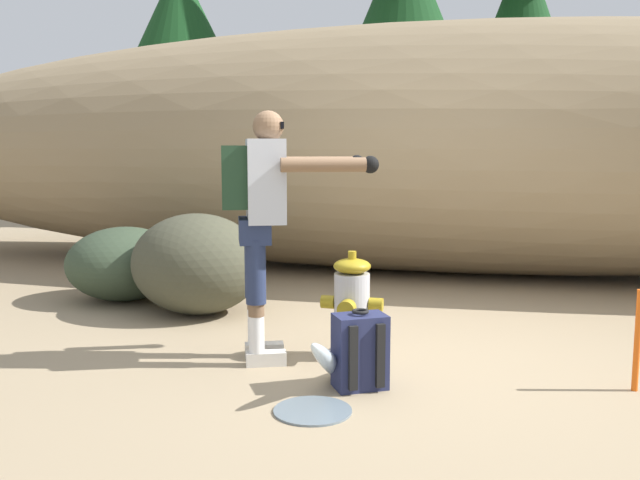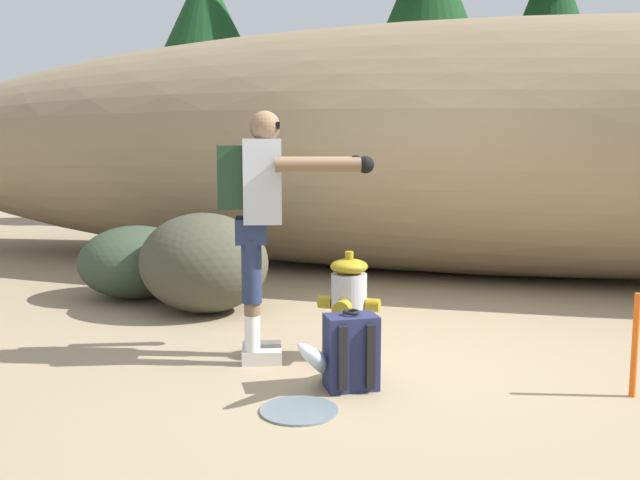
% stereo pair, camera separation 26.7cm
% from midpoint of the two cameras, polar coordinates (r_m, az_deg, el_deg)
% --- Properties ---
extents(ground_plane, '(56.00, 56.00, 0.04)m').
position_cam_midpoint_polar(ground_plane, '(4.79, 3.76, -9.74)').
color(ground_plane, '#998466').
extents(dirt_embankment, '(15.48, 3.20, 2.78)m').
position_cam_midpoint_polar(dirt_embankment, '(7.99, 8.49, 7.41)').
color(dirt_embankment, '#897556').
rests_on(dirt_embankment, ground_plane).
extents(fire_hydrant, '(0.42, 0.37, 0.72)m').
position_cam_midpoint_polar(fire_hydrant, '(4.66, 0.98, -5.73)').
color(fire_hydrant, '#B2B2B7').
rests_on(fire_hydrant, ground_plane).
extents(hydrant_water_jet, '(0.42, 1.08, 0.56)m').
position_cam_midpoint_polar(hydrant_water_jet, '(4.10, -1.22, -10.81)').
color(hydrant_water_jet, silver).
rests_on(hydrant_water_jet, ground_plane).
extents(utility_worker, '(1.04, 0.74, 1.64)m').
position_cam_midpoint_polar(utility_worker, '(4.50, -6.24, 2.91)').
color(utility_worker, beige).
rests_on(utility_worker, ground_plane).
extents(spare_backpack, '(0.36, 0.36, 0.47)m').
position_cam_midpoint_polar(spare_backpack, '(4.12, 1.41, -9.18)').
color(spare_backpack, '#23284C').
rests_on(spare_backpack, ground_plane).
extents(boulder_large, '(1.47, 1.47, 0.68)m').
position_cam_midpoint_polar(boulder_large, '(6.70, -16.89, -1.87)').
color(boulder_large, '#33412E').
rests_on(boulder_large, ground_plane).
extents(boulder_mid, '(1.36, 1.28, 0.86)m').
position_cam_midpoint_polar(boulder_mid, '(5.99, -11.35, -1.93)').
color(boulder_mid, '#414130').
rests_on(boulder_mid, ground_plane).
extents(pine_tree_far_left, '(2.62, 2.62, 4.75)m').
position_cam_midpoint_polar(pine_tree_far_left, '(13.29, -11.93, 13.00)').
color(pine_tree_far_left, '#47331E').
rests_on(pine_tree_far_left, ground_plane).
extents(pine_tree_center, '(2.56, 2.56, 7.54)m').
position_cam_midpoint_polar(pine_tree_center, '(14.37, 15.82, 18.41)').
color(pine_tree_center, '#47331E').
rests_on(pine_tree_center, ground_plane).
extents(survey_stake, '(0.04, 0.04, 0.60)m').
position_cam_midpoint_polar(survey_stake, '(4.38, 23.07, -7.63)').
color(survey_stake, '#E55914').
rests_on(survey_stake, ground_plane).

